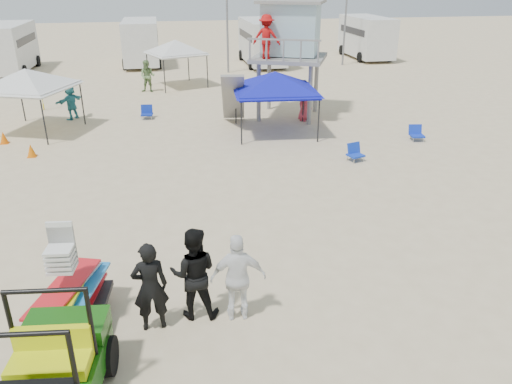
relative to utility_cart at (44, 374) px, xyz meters
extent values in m
plane|color=beige|center=(3.69, 2.29, -0.96)|extent=(140.00, 140.00, 0.00)
cube|color=#CED80B|center=(0.02, 0.04, -0.07)|extent=(1.32, 0.90, 0.26)
cube|color=black|center=(0.02, 2.34, -0.54)|extent=(1.38, 1.86, 0.11)
cylinder|color=black|center=(-0.48, 2.34, -0.74)|extent=(0.23, 0.47, 0.46)
imported|color=black|center=(1.52, 2.04, -0.02)|extent=(0.73, 0.51, 1.88)
imported|color=black|center=(2.37, 2.29, 0.02)|extent=(1.06, 0.88, 1.96)
imported|color=white|center=(3.22, 2.04, -0.03)|extent=(1.13, 0.54, 1.87)
cylinder|color=gray|center=(6.78, 15.86, 0.39)|extent=(0.20, 0.20, 2.71)
cube|color=gray|center=(7.97, 17.05, 1.83)|extent=(4.28, 4.28, 0.17)
cube|color=#98B8C5|center=(7.97, 17.37, 3.10)|extent=(3.15, 2.98, 2.28)
imported|color=#B20F0F|center=(7.10, 15.96, 2.87)|extent=(1.23, 0.71, 1.90)
cylinder|color=black|center=(5.16, 12.95, -0.02)|extent=(0.06, 0.06, 1.90)
pyramid|color=#1015B1|center=(6.74, 14.53, 1.68)|extent=(3.56, 3.56, 0.80)
cube|color=#1015B1|center=(6.74, 14.53, 0.88)|extent=(3.56, 3.56, 0.18)
pyramid|color=silver|center=(-3.61, 16.50, 1.80)|extent=(4.19, 4.19, 0.80)
cube|color=silver|center=(-3.61, 16.50, 1.00)|extent=(4.19, 4.19, 0.18)
cylinder|color=black|center=(1.61, 23.78, 0.06)|extent=(0.06, 0.06, 2.05)
pyramid|color=silver|center=(2.98, 25.16, 1.83)|extent=(3.76, 3.76, 0.80)
cube|color=silver|center=(2.98, 25.16, 1.03)|extent=(3.76, 3.76, 0.18)
imported|color=gold|center=(-3.99, 20.47, 0.01)|extent=(3.02, 3.03, 1.95)
cone|color=orange|center=(-3.06, 13.08, -0.71)|extent=(0.34, 0.34, 0.50)
cone|color=#E25E07|center=(-4.53, 15.01, -0.71)|extent=(0.34, 0.34, 0.50)
cube|color=#0E2598|center=(1.20, 17.79, -0.74)|extent=(0.59, 0.56, 0.06)
cube|color=#0E2598|center=(1.20, 18.03, -0.54)|extent=(0.56, 0.23, 0.44)
cylinder|color=#B2B2B7|center=(0.98, 17.59, -0.86)|extent=(0.03, 0.03, 0.20)
cube|color=#1034B8|center=(8.91, 10.37, -0.74)|extent=(0.67, 0.64, 0.06)
cube|color=#1034B8|center=(8.91, 10.61, -0.54)|extent=(0.57, 0.33, 0.44)
cylinder|color=#B2B2B7|center=(8.69, 10.17, -0.86)|extent=(0.03, 0.03, 0.20)
cube|color=#112EB9|center=(12.32, 12.22, -0.74)|extent=(0.61, 0.57, 0.06)
cube|color=#112EB9|center=(12.32, 12.46, -0.54)|extent=(0.56, 0.25, 0.44)
cylinder|color=#B2B2B7|center=(12.10, 12.02, -0.86)|extent=(0.03, 0.03, 0.20)
cube|color=silver|center=(-8.31, 32.29, 0.79)|extent=(2.50, 6.80, 3.00)
cube|color=black|center=(-8.31, 32.29, 1.24)|extent=(2.54, 5.44, 0.50)
cube|color=silver|center=(0.69, 33.79, 0.79)|extent=(2.50, 6.50, 3.00)
cube|color=black|center=(0.69, 33.79, 1.24)|extent=(2.54, 5.20, 0.50)
cylinder|color=black|center=(-0.56, 31.71, -0.56)|extent=(0.25, 0.80, 0.80)
cube|color=silver|center=(9.69, 32.29, 0.79)|extent=(2.50, 7.00, 3.00)
cube|color=black|center=(9.69, 32.29, 1.24)|extent=(2.54, 5.60, 0.50)
cylinder|color=black|center=(8.44, 30.05, -0.56)|extent=(0.25, 0.80, 0.80)
cube|color=silver|center=(18.69, 33.79, 0.79)|extent=(2.50, 6.60, 3.00)
cube|color=black|center=(18.69, 33.79, 1.24)|extent=(2.54, 5.28, 0.50)
cylinder|color=black|center=(17.44, 31.67, -0.56)|extent=(0.25, 0.80, 0.80)
cylinder|color=slate|center=(6.69, 29.29, 3.04)|extent=(0.14, 0.14, 8.00)
cylinder|color=slate|center=(15.69, 30.79, 3.04)|extent=(0.14, 0.14, 8.00)
imported|color=#698A53|center=(1.22, 23.86, -0.05)|extent=(1.05, 0.92, 1.84)
imported|color=teal|center=(-2.30, 18.43, -0.14)|extent=(1.34, 1.51, 1.66)
imported|color=#C33741|center=(8.56, 16.16, -0.16)|extent=(0.94, 0.85, 1.61)
camera|label=1|loc=(2.04, -6.16, 5.44)|focal=35.00mm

